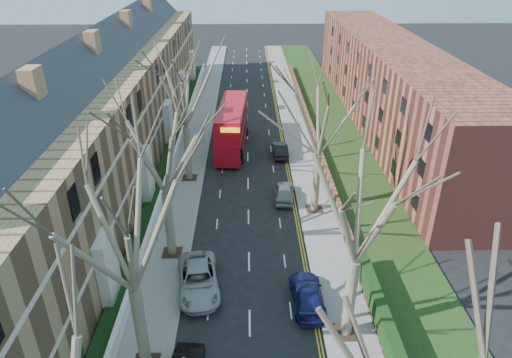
{
  "coord_description": "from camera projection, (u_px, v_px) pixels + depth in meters",
  "views": [
    {
      "loc": [
        -0.04,
        -11.53,
        20.78
      ],
      "look_at": [
        0.65,
        21.82,
        3.18
      ],
      "focal_mm": 32.0,
      "sensor_mm": 36.0,
      "label": 1
    }
  ],
  "objects": [
    {
      "name": "flats_right",
      "position": [
        389.0,
        84.0,
        55.92
      ],
      "size": [
        13.97,
        54.0,
        10.0
      ],
      "color": "brown",
      "rests_on": "ground"
    },
    {
      "name": "terrace_left",
      "position": [
        108.0,
        115.0,
        44.48
      ],
      "size": [
        9.7,
        78.0,
        13.6
      ],
      "color": "#9A774E",
      "rests_on": "ground"
    },
    {
      "name": "grass_verge_right",
      "position": [
        335.0,
        134.0,
        54.51
      ],
      "size": [
        6.0,
        102.0,
        0.06
      ],
      "color": "#1D3413",
      "rests_on": "ground"
    },
    {
      "name": "tree_right_mid",
      "position": [
        363.0,
        194.0,
        22.62
      ],
      "size": [
        10.5,
        10.5,
        14.71
      ],
      "color": "#6B644C",
      "rests_on": "ground"
    },
    {
      "name": "tree_left_dist",
      "position": [
        182.0,
        83.0,
        40.09
      ],
      "size": [
        10.5,
        10.5,
        14.71
      ],
      "color": "#6B644C",
      "rests_on": "ground"
    },
    {
      "name": "tree_left_mid",
      "position": [
        123.0,
        219.0,
        20.64
      ],
      "size": [
        10.5,
        10.5,
        14.71
      ],
      "color": "#6B644C",
      "rests_on": "ground"
    },
    {
      "name": "pavement_left",
      "position": [
        197.0,
        135.0,
        54.24
      ],
      "size": [
        3.0,
        102.0,
        0.12
      ],
      "primitive_type": "cube",
      "color": "slate",
      "rests_on": "ground"
    },
    {
      "name": "double_decker_bus",
      "position": [
        232.0,
        128.0,
        50.06
      ],
      "size": [
        3.52,
        11.87,
        4.88
      ],
      "rotation": [
        0.0,
        0.0,
        3.08
      ],
      "color": "#A80C17",
      "rests_on": "ground"
    },
    {
      "name": "tree_left_far",
      "position": [
        160.0,
        139.0,
        29.63
      ],
      "size": [
        10.15,
        10.15,
        14.22
      ],
      "color": "#6B644C",
      "rests_on": "ground"
    },
    {
      "name": "car_right_mid",
      "position": [
        284.0,
        192.0,
        40.82
      ],
      "size": [
        2.11,
        4.33,
        1.42
      ],
      "primitive_type": "imported",
      "rotation": [
        0.0,
        0.0,
        3.04
      ],
      "color": "gray",
      "rests_on": "ground"
    },
    {
      "name": "front_wall_left",
      "position": [
        174.0,
        160.0,
        46.88
      ],
      "size": [
        0.3,
        78.0,
        1.0
      ],
      "color": "white",
      "rests_on": "ground"
    },
    {
      "name": "pavement_right",
      "position": [
        298.0,
        135.0,
        54.47
      ],
      "size": [
        3.0,
        102.0,
        0.12
      ],
      "primitive_type": "cube",
      "color": "slate",
      "rests_on": "ground"
    },
    {
      "name": "car_left_far",
      "position": [
        198.0,
        280.0,
        30.19
      ],
      "size": [
        3.39,
        6.02,
        1.59
      ],
      "primitive_type": "imported",
      "rotation": [
        0.0,
        0.0,
        0.14
      ],
      "color": "#9A9B9F",
      "rests_on": "ground"
    },
    {
      "name": "car_right_near",
      "position": [
        307.0,
        294.0,
        29.08
      ],
      "size": [
        2.04,
        4.88,
        1.41
      ],
      "primitive_type": "imported",
      "rotation": [
        0.0,
        0.0,
        3.16
      ],
      "color": "#171A51",
      "rests_on": "ground"
    },
    {
      "name": "car_right_far",
      "position": [
        280.0,
        150.0,
        49.04
      ],
      "size": [
        1.61,
        4.25,
        1.38
      ],
      "primitive_type": "imported",
      "rotation": [
        0.0,
        0.0,
        3.18
      ],
      "color": "black",
      "rests_on": "ground"
    },
    {
      "name": "tree_right_far",
      "position": [
        321.0,
        108.0,
        35.14
      ],
      "size": [
        10.15,
        10.15,
        14.22
      ],
      "color": "#6B644C",
      "rests_on": "ground"
    }
  ]
}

